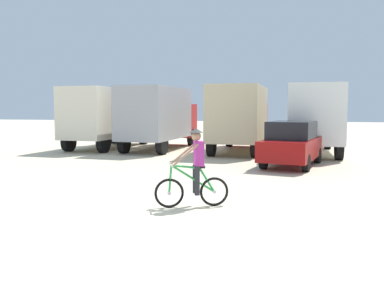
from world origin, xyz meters
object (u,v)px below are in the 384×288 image
object	(u,v)px
box_truck_cream_rv	(107,115)
cyclist_orange_shirt	(194,171)
box_truck_tan_camper	(240,116)
box_truck_grey_hauler	(159,115)
sedan_parked	(292,144)
box_truck_white_box	(312,116)

from	to	relation	value
box_truck_cream_rv	cyclist_orange_shirt	world-z (taller)	box_truck_cream_rv
box_truck_tan_camper	box_truck_grey_hauler	bearing A→B (deg)	177.65
box_truck_grey_hauler	sedan_parked	world-z (taller)	box_truck_grey_hauler
box_truck_grey_hauler	box_truck_white_box	xyz separation A→B (m)	(7.99, -0.25, 0.00)
sedan_parked	cyclist_orange_shirt	world-z (taller)	cyclist_orange_shirt
box_truck_tan_camper	box_truck_white_box	xyz separation A→B (m)	(3.58, -0.07, 0.00)
box_truck_grey_hauler	cyclist_orange_shirt	world-z (taller)	box_truck_grey_hauler
box_truck_tan_camper	cyclist_orange_shirt	size ratio (longest dim) A/B	3.75
box_truck_white_box	sedan_parked	world-z (taller)	box_truck_white_box
box_truck_white_box	box_truck_tan_camper	bearing A→B (deg)	178.85
box_truck_grey_hauler	sedan_parked	bearing A→B (deg)	-35.06
box_truck_grey_hauler	box_truck_white_box	size ratio (longest dim) A/B	1.02
sedan_parked	cyclist_orange_shirt	xyz separation A→B (m)	(-2.28, -7.35, -0.04)
box_truck_cream_rv	sedan_parked	world-z (taller)	box_truck_cream_rv
sedan_parked	cyclist_orange_shirt	size ratio (longest dim) A/B	2.46
sedan_parked	box_truck_white_box	bearing A→B (deg)	77.68
box_truck_tan_camper	sedan_parked	distance (m)	5.46
box_truck_white_box	cyclist_orange_shirt	world-z (taller)	box_truck_white_box
box_truck_tan_camper	sedan_parked	size ratio (longest dim) A/B	1.52
box_truck_tan_camper	box_truck_white_box	size ratio (longest dim) A/B	1.01
box_truck_cream_rv	sedan_parked	bearing A→B (deg)	-26.55
box_truck_cream_rv	sedan_parked	xyz separation A→B (m)	(10.13, -5.06, -0.99)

